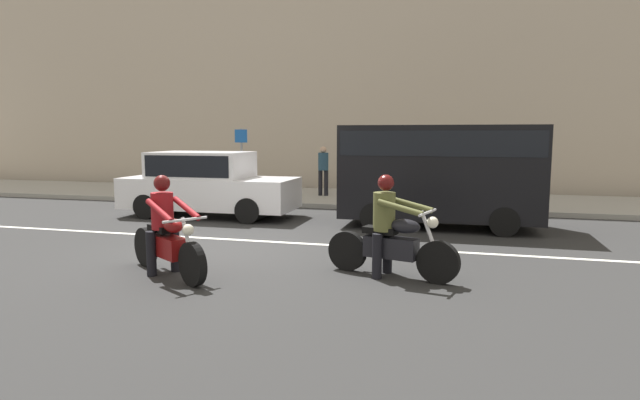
% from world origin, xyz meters
% --- Properties ---
extents(ground_plane, '(80.00, 80.00, 0.00)m').
position_xyz_m(ground_plane, '(0.00, 0.00, 0.00)').
color(ground_plane, '#2A2A2A').
extents(sidewalk_slab, '(40.00, 4.40, 0.14)m').
position_xyz_m(sidewalk_slab, '(0.00, 8.00, 0.07)').
color(sidewalk_slab, '#99968E').
rests_on(sidewalk_slab, ground_plane).
extents(building_facade, '(40.00, 1.40, 12.62)m').
position_xyz_m(building_facade, '(0.00, 11.40, 6.31)').
color(building_facade, '#B7A893').
rests_on(building_facade, ground_plane).
extents(lane_marking_stripe, '(18.00, 0.14, 0.01)m').
position_xyz_m(lane_marking_stripe, '(0.84, 0.90, 0.00)').
color(lane_marking_stripe, silver).
rests_on(lane_marking_stripe, ground_plane).
extents(motorcycle_with_rider_crimson, '(1.94, 1.32, 1.56)m').
position_xyz_m(motorcycle_with_rider_crimson, '(-0.13, -1.92, 0.64)').
color(motorcycle_with_rider_crimson, black).
rests_on(motorcycle_with_rider_crimson, ground_plane).
extents(motorcycle_with_rider_olive, '(2.10, 0.85, 1.58)m').
position_xyz_m(motorcycle_with_rider_olive, '(3.24, -1.11, 0.65)').
color(motorcycle_with_rider_olive, black).
rests_on(motorcycle_with_rider_olive, ground_plane).
extents(parked_sedan_white, '(4.60, 1.82, 1.72)m').
position_xyz_m(parked_sedan_white, '(-2.28, 3.64, 0.88)').
color(parked_sedan_white, silver).
rests_on(parked_sedan_white, ground_plane).
extents(parked_van_black, '(4.54, 1.96, 2.39)m').
position_xyz_m(parked_van_black, '(3.77, 3.60, 1.38)').
color(parked_van_black, black).
rests_on(parked_van_black, ground_plane).
extents(street_sign_post, '(0.44, 0.08, 2.23)m').
position_xyz_m(street_sign_post, '(-2.99, 7.59, 1.50)').
color(street_sign_post, gray).
rests_on(street_sign_post, sidewalk_slab).
extents(pedestrian_bystander, '(0.34, 0.34, 1.64)m').
position_xyz_m(pedestrian_bystander, '(-0.20, 7.90, 1.10)').
color(pedestrian_bystander, black).
rests_on(pedestrian_bystander, sidewalk_slab).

